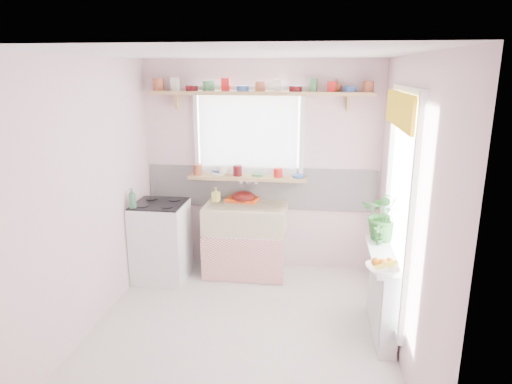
# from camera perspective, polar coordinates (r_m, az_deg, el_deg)

# --- Properties ---
(room) EXTENTS (3.20, 3.20, 3.20)m
(room) POSITION_cam_1_polar(r_m,az_deg,el_deg) (4.68, 7.64, 2.50)
(room) COLOR silver
(room) RESTS_ON ground
(sink_unit) EXTENTS (0.95, 0.65, 1.11)m
(sink_unit) POSITION_cam_1_polar(r_m,az_deg,el_deg) (5.43, -1.32, -5.93)
(sink_unit) COLOR white
(sink_unit) RESTS_ON ground
(cooker) EXTENTS (0.58, 0.58, 0.93)m
(cooker) POSITION_cam_1_polar(r_m,az_deg,el_deg) (5.42, -11.76, -5.97)
(cooker) COLOR white
(cooker) RESTS_ON ground
(radiator_ledge) EXTENTS (0.22, 0.95, 0.78)m
(radiator_ledge) POSITION_cam_1_polar(r_m,az_deg,el_deg) (4.43, 15.61, -12.08)
(radiator_ledge) COLOR white
(radiator_ledge) RESTS_ON ground
(windowsill) EXTENTS (1.40, 0.22, 0.04)m
(windowsill) POSITION_cam_1_polar(r_m,az_deg,el_deg) (5.39, -1.06, 1.81)
(windowsill) COLOR tan
(windowsill) RESTS_ON room
(pine_shelf) EXTENTS (2.52, 0.24, 0.04)m
(pine_shelf) POSITION_cam_1_polar(r_m,az_deg,el_deg) (5.23, 0.53, 12.25)
(pine_shelf) COLOR tan
(pine_shelf) RESTS_ON room
(shelf_crockery) EXTENTS (2.47, 0.11, 0.12)m
(shelf_crockery) POSITION_cam_1_polar(r_m,az_deg,el_deg) (5.22, 0.33, 13.07)
(shelf_crockery) COLOR #A55133
(shelf_crockery) RESTS_ON pine_shelf
(sill_crockery) EXTENTS (1.35, 0.11, 0.12)m
(sill_crockery) POSITION_cam_1_polar(r_m,az_deg,el_deg) (5.39, -1.59, 2.59)
(sill_crockery) COLOR #A55133
(sill_crockery) RESTS_ON windowsill
(dish_tray) EXTENTS (0.41, 0.33, 0.04)m
(dish_tray) POSITION_cam_1_polar(r_m,az_deg,el_deg) (5.49, -1.67, -0.88)
(dish_tray) COLOR #F75016
(dish_tray) RESTS_ON sink_unit
(colander) EXTENTS (0.36, 0.36, 0.12)m
(colander) POSITION_cam_1_polar(r_m,az_deg,el_deg) (5.44, -1.58, -0.57)
(colander) COLOR #5B110F
(colander) RESTS_ON sink_unit
(jade_plant) EXTENTS (0.52, 0.47, 0.50)m
(jade_plant) POSITION_cam_1_polar(r_m,az_deg,el_deg) (4.57, 15.90, -2.73)
(jade_plant) COLOR #316E2C
(jade_plant) RESTS_ON radiator_ledge
(fruit_bowl) EXTENTS (0.29, 0.29, 0.06)m
(fruit_bowl) POSITION_cam_1_polar(r_m,az_deg,el_deg) (3.89, 15.51, -9.36)
(fruit_bowl) COLOR silver
(fruit_bowl) RESTS_ON radiator_ledge
(herb_pot) EXTENTS (0.12, 0.10, 0.20)m
(herb_pot) POSITION_cam_1_polar(r_m,az_deg,el_deg) (4.45, 15.07, -5.22)
(herb_pot) COLOR #2C6528
(herb_pot) RESTS_ON radiator_ledge
(soap_bottle_sink) EXTENTS (0.10, 0.10, 0.17)m
(soap_bottle_sink) POSITION_cam_1_polar(r_m,az_deg,el_deg) (5.46, -5.03, -0.28)
(soap_bottle_sink) COLOR #FAFC70
(soap_bottle_sink) RESTS_ON sink_unit
(sill_cup) EXTENTS (0.16, 0.16, 0.11)m
(sill_cup) POSITION_cam_1_polar(r_m,az_deg,el_deg) (5.46, -4.16, 2.74)
(sill_cup) COLOR white
(sill_cup) RESTS_ON windowsill
(sill_bowl) EXTENTS (0.21, 0.21, 0.05)m
(sill_bowl) POSITION_cam_1_polar(r_m,az_deg,el_deg) (5.50, -4.57, 2.54)
(sill_bowl) COLOR #2D4F92
(sill_bowl) RESTS_ON windowsill
(shelf_vase) EXTENTS (0.16, 0.16, 0.14)m
(shelf_vase) POSITION_cam_1_polar(r_m,az_deg,el_deg) (5.25, 9.98, 13.03)
(shelf_vase) COLOR #A34B32
(shelf_vase) RESTS_ON pine_shelf
(cooker_bottle) EXTENTS (0.11, 0.11, 0.22)m
(cooker_bottle) POSITION_cam_1_polar(r_m,az_deg,el_deg) (5.13, -15.22, -0.75)
(cooker_bottle) COLOR #39734A
(cooker_bottle) RESTS_ON cooker
(fruit) EXTENTS (0.20, 0.14, 0.10)m
(fruit) POSITION_cam_1_polar(r_m,az_deg,el_deg) (3.87, 15.65, -8.54)
(fruit) COLOR orange
(fruit) RESTS_ON fruit_bowl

